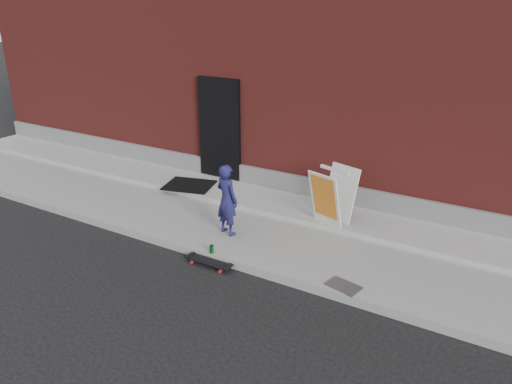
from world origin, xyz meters
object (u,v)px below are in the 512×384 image
Objects in this scene: child at (227,200)px; soda_can at (212,249)px; skateboard at (209,262)px; pizza_sign at (332,196)px.

child is 9.46× the size of soda_can.
skateboard is 5.99× the size of soda_can.
child is 1.92m from pizza_sign.
skateboard is (0.24, -0.93, -0.73)m from child.
child is at bearing -142.04° from pizza_sign.
skateboard is 0.23m from soda_can.
soda_can is (0.18, -0.76, -0.59)m from child.
child reaches higher than soda_can.
soda_can is at bearing -124.49° from pizza_sign.
child reaches higher than pizza_sign.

